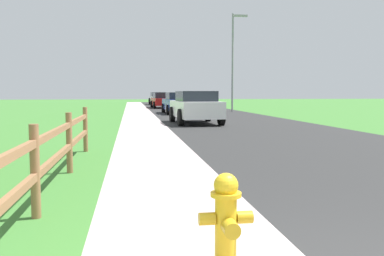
{
  "coord_description": "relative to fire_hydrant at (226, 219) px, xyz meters",
  "views": [
    {
      "loc": [
        -1.55,
        -2.56,
        1.48
      ],
      "look_at": [
        -0.4,
        5.27,
        0.8
      ],
      "focal_mm": 39.52,
      "sensor_mm": 36.0,
      "label": 1
    }
  ],
  "objects": [
    {
      "name": "ground_plane",
      "position": [
        0.76,
        24.18,
        -0.42
      ],
      "size": [
        120.0,
        120.0,
        0.0
      ],
      "primitive_type": "plane",
      "color": "#3C762F"
    },
    {
      "name": "street_lamp",
      "position": [
        6.9,
        27.56,
        3.83
      ],
      "size": [
        1.17,
        0.2,
        7.26
      ],
      "color": "gray",
      "rests_on": "ground"
    },
    {
      "name": "parked_car_red",
      "position": [
        2.26,
        36.03,
        0.31
      ],
      "size": [
        2.24,
        4.83,
        1.44
      ],
      "color": "maroon",
      "rests_on": "ground"
    },
    {
      "name": "parked_suv_white",
      "position": [
        2.25,
        16.21,
        0.38
      ],
      "size": [
        2.19,
        4.39,
        1.52
      ],
      "color": "white",
      "rests_on": "ground"
    },
    {
      "name": "grass_verge",
      "position": [
        -3.74,
        26.18,
        -0.41
      ],
      "size": [
        5.0,
        66.0,
        0.0
      ],
      "primitive_type": "cube",
      "color": "#3C762F",
      "rests_on": "ground"
    },
    {
      "name": "fire_hydrant",
      "position": [
        0.0,
        0.0,
        0.0
      ],
      "size": [
        0.46,
        0.4,
        0.8
      ],
      "color": "yellow",
      "rests_on": "ground"
    },
    {
      "name": "parked_car_silver",
      "position": [
        2.52,
        46.99,
        0.36
      ],
      "size": [
        2.18,
        4.84,
        1.47
      ],
      "color": "#B7BABF",
      "rests_on": "ground"
    },
    {
      "name": "parked_car_blue",
      "position": [
        2.57,
        25.57,
        0.33
      ],
      "size": [
        2.21,
        4.85,
        1.46
      ],
      "color": "navy",
      "rests_on": "ground"
    },
    {
      "name": "curb_concrete",
      "position": [
        -2.24,
        26.18,
        -0.41
      ],
      "size": [
        6.0,
        66.0,
        0.01
      ],
      "primitive_type": "cube",
      "color": "#BCA8A6",
      "rests_on": "ground"
    },
    {
      "name": "road_asphalt",
      "position": [
        4.26,
        26.18,
        -0.41
      ],
      "size": [
        7.0,
        66.0,
        0.01
      ],
      "primitive_type": "cube",
      "color": "#2A2A2A",
      "rests_on": "ground"
    },
    {
      "name": "rail_fence",
      "position": [
        -1.89,
        3.06,
        0.23
      ],
      "size": [
        0.11,
        8.5,
        1.11
      ],
      "color": "#8E633F",
      "rests_on": "ground"
    }
  ]
}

